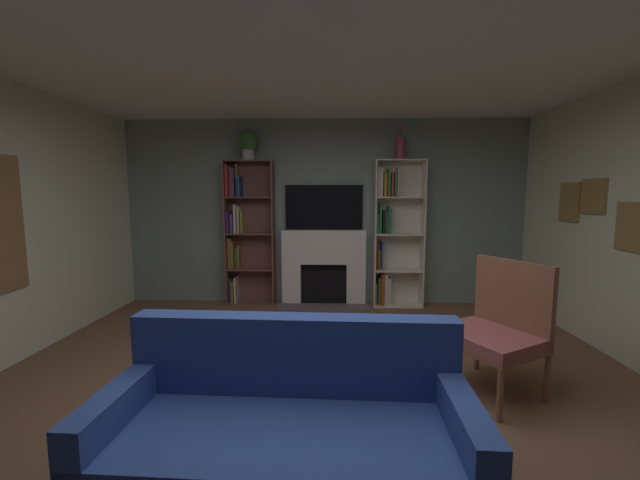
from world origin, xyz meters
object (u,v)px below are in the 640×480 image
Objects in this scene: fireplace at (324,266)px; tv at (324,207)px; armchair at (497,326)px; bookshelf_left at (245,231)px; couch at (288,441)px; potted_plant at (248,143)px; bookshelf_right at (392,234)px; vase_with_flowers at (401,148)px; coffee_table at (300,365)px.

tv is at bearing 90.00° from fireplace.
fireplace reaches higher than armchair.
bookshelf_left reaches higher than couch.
potted_plant is 4.23m from couch.
potted_plant is (0.09, -0.06, 1.24)m from bookshelf_left.
bookshelf_right is 3.86m from couch.
fireplace is 1.26m from bookshelf_left.
vase_with_flowers reaches higher than couch.
bookshelf_right reaches higher than tv.
vase_with_flowers reaches higher than armchair.
couch is at bearing -108.07° from vase_with_flowers.
vase_with_flowers reaches higher than bookshelf_right.
vase_with_flowers is at bearing -25.26° from bookshelf_right.
fireplace is 3.19× the size of potted_plant.
potted_plant is 2.13m from vase_with_flowers.
vase_with_flowers reaches higher than tv.
tv is 0.54× the size of bookshelf_left.
potted_plant reaches higher than bookshelf_right.
bookshelf_left is at bearing 146.78° from potted_plant.
potted_plant reaches higher than armchair.
bookshelf_left is 2.50× the size of coffee_table.
potted_plant reaches higher than coffee_table.
couch reaches higher than coffee_table.
bookshelf_right is (0.98, -0.08, -0.38)m from tv.
fireplace is 0.85m from tv.
coffee_table is at bearing -71.39° from potted_plant.
coffee_table is at bearing -110.63° from bookshelf_right.
armchair is (2.61, -2.49, -0.53)m from bookshelf_left.
vase_with_flowers is (0.09, -0.04, 1.21)m from bookshelf_right.
tv is 1.40m from potted_plant.
potted_plant is at bearing 179.99° from vase_with_flowers.
vase_with_flowers is at bearing -1.51° from bookshelf_left.
bookshelf_right is 2.50× the size of coffee_table.
bookshelf_right reaches higher than armchair.
vase_with_flowers is 0.25× the size of couch.
bookshelf_right is 4.36× the size of vase_with_flowers.
tv is 3.07m from armchair.
tv is 1.35m from vase_with_flowers.
bookshelf_left is at bearing 179.55° from bookshelf_right.
potted_plant reaches higher than fireplace.
potted_plant is 0.21× the size of couch.
couch is 1.82× the size of armchair.
fireplace reaches higher than couch.
tv is 1.05m from bookshelf_right.
couch is 1.96m from armchair.
vase_with_flowers reaches higher than potted_plant.
vase_with_flowers is at bearing -2.42° from fireplace.
fireplace is 0.63× the size of bookshelf_right.
armchair is at bearing -59.52° from fireplace.
vase_with_flowers reaches higher than coffee_table.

